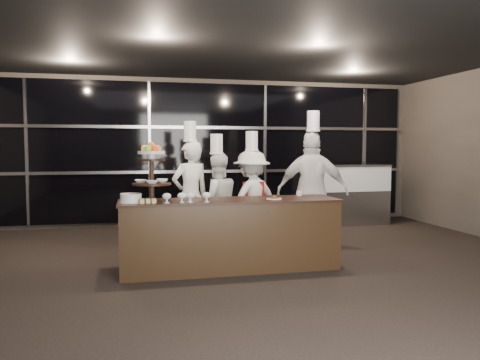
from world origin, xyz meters
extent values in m
plane|color=black|center=(0.00, 0.00, 0.00)|extent=(10.00, 10.00, 0.00)
plane|color=black|center=(0.00, 0.00, 3.00)|extent=(10.00, 10.00, 0.00)
plane|color=#473F38|center=(0.00, 5.00, 1.50)|extent=(9.00, 0.00, 9.00)
cube|color=black|center=(0.00, 4.94, 1.50)|extent=(8.60, 0.04, 2.80)
cube|color=#A5A5AA|center=(0.00, 4.89, 1.10)|extent=(8.60, 0.06, 0.06)
cube|color=#A5A5AA|center=(0.00, 4.89, 2.00)|extent=(8.60, 0.06, 0.06)
cube|color=#A5A5AA|center=(-3.50, 4.91, 1.50)|extent=(0.05, 0.05, 2.80)
cube|color=#A5A5AA|center=(-1.20, 4.91, 1.50)|extent=(0.05, 0.05, 2.80)
cube|color=#A5A5AA|center=(1.20, 4.91, 1.50)|extent=(0.05, 0.05, 2.80)
cube|color=#A5A5AA|center=(3.50, 4.91, 1.50)|extent=(0.05, 0.05, 2.80)
cube|color=black|center=(-0.30, 1.27, 0.45)|extent=(2.80, 0.70, 0.90)
cube|color=black|center=(-0.30, 1.27, 0.91)|extent=(2.84, 0.74, 0.03)
cylinder|color=black|center=(-1.30, 1.27, 0.94)|extent=(0.24, 0.24, 0.03)
cylinder|color=black|center=(-1.30, 1.27, 1.27)|extent=(0.06, 0.06, 0.70)
cylinder|color=black|center=(-1.30, 1.27, 1.14)|extent=(0.48, 0.48, 0.02)
cylinder|color=black|center=(-1.30, 1.27, 1.44)|extent=(0.34, 0.34, 0.02)
cylinder|color=white|center=(-1.30, 1.27, 1.48)|extent=(0.10, 0.10, 0.06)
cylinder|color=white|center=(-1.30, 1.27, 1.53)|extent=(0.34, 0.34, 0.04)
sphere|color=orange|center=(-1.22, 1.27, 1.58)|extent=(0.09, 0.09, 0.09)
sphere|color=#8DBF31|center=(-1.26, 1.34, 1.58)|extent=(0.09, 0.09, 0.09)
sphere|color=orange|center=(-1.34, 1.34, 1.58)|extent=(0.09, 0.09, 0.09)
sphere|color=gold|center=(-1.38, 1.27, 1.58)|extent=(0.09, 0.09, 0.09)
sphere|color=#79B22D|center=(-1.34, 1.21, 1.58)|extent=(0.09, 0.09, 0.09)
sphere|color=#EA4F13|center=(-1.26, 1.21, 1.58)|extent=(0.09, 0.09, 0.09)
sphere|color=orange|center=(-1.30, 1.27, 1.62)|extent=(0.09, 0.09, 0.09)
imported|color=white|center=(-1.43, 1.33, 1.17)|extent=(0.16, 0.16, 0.04)
imported|color=white|center=(-1.17, 1.33, 1.18)|extent=(0.15, 0.15, 0.05)
imported|color=white|center=(-1.30, 1.15, 1.17)|extent=(0.16, 0.16, 0.04)
cylinder|color=silver|center=(-1.13, 1.05, 0.93)|extent=(0.07, 0.07, 0.01)
cylinder|color=silver|center=(-1.13, 1.05, 0.96)|extent=(0.02, 0.02, 0.05)
ellipsoid|color=silver|center=(-1.13, 1.05, 1.01)|extent=(0.11, 0.11, 0.08)
ellipsoid|color=#09AD0A|center=(-1.13, 1.05, 1.01)|extent=(0.08, 0.08, 0.05)
cylinder|color=silver|center=(-0.95, 1.05, 0.93)|extent=(0.07, 0.07, 0.01)
cylinder|color=silver|center=(-0.95, 1.05, 0.96)|extent=(0.02, 0.02, 0.05)
ellipsoid|color=silver|center=(-0.95, 1.05, 1.01)|extent=(0.11, 0.11, 0.08)
ellipsoid|color=red|center=(-0.95, 1.05, 1.01)|extent=(0.08, 0.08, 0.05)
cylinder|color=silver|center=(-0.84, 1.05, 0.93)|extent=(0.07, 0.07, 0.01)
cylinder|color=silver|center=(-0.84, 1.05, 0.96)|extent=(0.02, 0.02, 0.05)
ellipsoid|color=silver|center=(-0.84, 1.05, 1.01)|extent=(0.11, 0.11, 0.08)
ellipsoid|color=beige|center=(-0.84, 1.05, 1.01)|extent=(0.08, 0.08, 0.05)
cylinder|color=silver|center=(-0.64, 1.05, 0.93)|extent=(0.07, 0.07, 0.01)
cylinder|color=silver|center=(-0.64, 1.05, 0.96)|extent=(0.02, 0.02, 0.05)
ellipsoid|color=silver|center=(-0.64, 1.05, 1.01)|extent=(0.11, 0.11, 0.08)
ellipsoid|color=#511B12|center=(-0.64, 1.05, 1.01)|extent=(0.08, 0.08, 0.05)
cylinder|color=white|center=(-1.55, 1.22, 0.93)|extent=(0.30, 0.30, 0.01)
cylinder|color=white|center=(-1.55, 1.22, 0.98)|extent=(0.26, 0.26, 0.10)
cube|color=#DDBF6C|center=(-1.42, 1.07, 0.95)|extent=(0.06, 0.06, 0.05)
cube|color=#DDBF6C|center=(-1.35, 1.07, 0.95)|extent=(0.06, 0.06, 0.05)
cube|color=#DDBF6C|center=(-1.28, 1.07, 0.95)|extent=(0.06, 0.06, 0.05)
cube|color=#DDBF6C|center=(-1.42, 1.14, 0.95)|extent=(0.06, 0.06, 0.05)
cube|color=#DDBF6C|center=(-1.35, 1.14, 0.95)|extent=(0.06, 0.06, 0.05)
cube|color=#DDBF6C|center=(-1.28, 1.14, 0.95)|extent=(0.06, 0.06, 0.05)
cylinder|color=white|center=(0.26, 1.17, 0.93)|extent=(0.20, 0.20, 0.01)
cylinder|color=#4C2814|center=(0.26, 1.17, 0.95)|extent=(0.08, 0.08, 0.04)
cylinder|color=white|center=(0.74, 1.52, 0.96)|extent=(0.08, 0.08, 0.07)
cube|color=#A5A5AA|center=(2.89, 4.30, 0.35)|extent=(1.47, 0.63, 0.70)
cube|color=silver|center=(2.89, 4.30, 0.95)|extent=(1.47, 0.63, 0.50)
cube|color=#FFC67F|center=(2.89, 4.30, 0.95)|extent=(1.37, 0.53, 0.40)
cube|color=#A5A5AA|center=(2.89, 4.30, 1.22)|extent=(1.49, 0.65, 0.04)
imported|color=white|center=(-0.67, 2.52, 0.85)|extent=(0.72, 0.60, 1.69)
cylinder|color=white|center=(-0.67, 2.52, 1.84)|extent=(0.19, 0.19, 0.30)
cylinder|color=white|center=(-0.67, 2.52, 1.70)|extent=(0.21, 0.21, 0.03)
imported|color=white|center=(-0.27, 2.46, 0.75)|extent=(0.79, 0.65, 1.50)
cylinder|color=white|center=(-0.27, 2.46, 1.65)|extent=(0.19, 0.19, 0.30)
cylinder|color=white|center=(-0.27, 2.46, 1.50)|extent=(0.21, 0.21, 0.03)
imported|color=silver|center=(0.30, 2.50, 0.77)|extent=(1.15, 0.96, 1.55)
cylinder|color=white|center=(0.30, 2.50, 1.70)|extent=(0.19, 0.19, 0.30)
cylinder|color=white|center=(0.30, 2.50, 1.55)|extent=(0.21, 0.21, 0.03)
cube|color=#990B0B|center=(0.30, 2.38, 0.77)|extent=(0.34, 0.03, 0.58)
imported|color=white|center=(1.14, 2.03, 0.92)|extent=(1.17, 0.81, 1.84)
cylinder|color=white|center=(1.14, 2.03, 1.99)|extent=(0.19, 0.19, 0.30)
cylinder|color=white|center=(1.14, 2.03, 1.85)|extent=(0.21, 0.21, 0.03)
camera|label=1|loc=(-1.51, -4.64, 1.60)|focal=35.00mm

